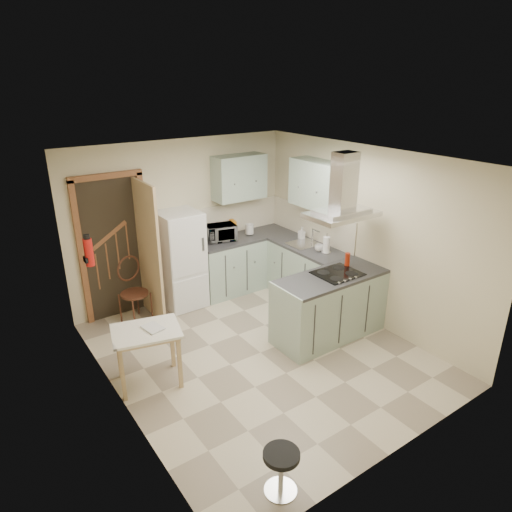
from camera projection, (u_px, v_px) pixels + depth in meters
floor at (260, 353)px, 5.92m from camera, size 4.20×4.20×0.00m
ceiling at (261, 159)px, 5.00m from camera, size 4.20×4.20×0.00m
back_wall at (182, 221)px, 7.06m from camera, size 3.60×0.00×3.60m
left_wall at (113, 304)px, 4.50m from camera, size 0.00×4.20×4.20m
right_wall at (365, 236)px, 6.42m from camera, size 0.00×4.20×4.20m
doorway at (114, 248)px, 6.53m from camera, size 1.10×0.12×2.10m
fridge at (181, 260)px, 6.91m from camera, size 0.60×0.60×1.50m
counter_back at (230, 265)px, 7.48m from camera, size 1.08×0.60×0.90m
counter_right at (295, 267)px, 7.41m from camera, size 0.60×1.95×0.90m
splashback at (235, 217)px, 7.60m from camera, size 1.68×0.02×0.50m
wall_cabinet_back at (239, 177)px, 7.21m from camera, size 0.85×0.35×0.70m
wall_cabinet_right at (317, 184)px, 6.75m from camera, size 0.35×0.90×0.70m
peninsula at (330, 306)px, 6.16m from camera, size 1.55×0.65×0.90m
hob at (337, 273)px, 6.05m from camera, size 0.58×0.50×0.01m
extractor_hood at (342, 214)px, 5.75m from camera, size 0.90×0.55×0.10m
sink at (304, 244)px, 7.11m from camera, size 0.45×0.40×0.01m
fire_extinguisher at (89, 252)px, 5.13m from camera, size 0.10×0.10×0.32m
drop_leaf_table at (149, 356)px, 5.23m from camera, size 0.86×0.73×0.70m
bentwood_chair at (134, 294)px, 6.52m from camera, size 0.49×0.49×0.89m
stool at (281, 472)px, 3.88m from camera, size 0.38×0.38×0.43m
microwave at (221, 233)px, 7.23m from camera, size 0.52×0.41×0.26m
kettle at (249, 229)px, 7.50m from camera, size 0.16×0.16×0.20m
cereal_box at (233, 228)px, 7.45m from camera, size 0.10×0.18×0.26m
soap_bottle at (302, 233)px, 7.32m from camera, size 0.09×0.09×0.19m
paper_towel at (326, 245)px, 6.73m from camera, size 0.11×0.11×0.26m
cup at (319, 248)px, 6.81m from camera, size 0.16×0.16×0.10m
red_bottle at (347, 260)px, 6.26m from camera, size 0.08×0.08×0.19m
book at (146, 327)px, 5.05m from camera, size 0.22×0.27×0.11m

